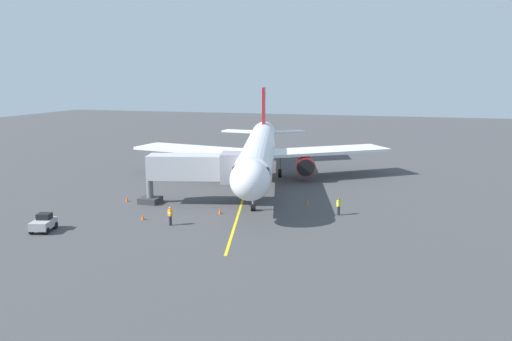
% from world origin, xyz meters
% --- Properties ---
extents(ground_plane, '(220.00, 220.00, 0.00)m').
position_xyz_m(ground_plane, '(0.00, 0.00, 0.00)').
color(ground_plane, '#424244').
extents(apron_lead_in_line, '(9.35, 39.00, 0.01)m').
position_xyz_m(apron_lead_in_line, '(0.15, 8.89, 0.01)').
color(apron_lead_in_line, yellow).
rests_on(apron_lead_in_line, ground).
extents(airplane, '(33.89, 39.94, 11.50)m').
position_xyz_m(airplane, '(0.21, 2.61, 4.00)').
color(airplane, white).
rests_on(airplane, ground).
extents(jet_bridge, '(11.49, 5.19, 5.40)m').
position_xyz_m(jet_bridge, '(2.87, 14.82, 3.76)').
color(jet_bridge, '#B7B7BC').
rests_on(jet_bridge, ground).
extents(ground_crew_marshaller, '(0.47, 0.40, 1.71)m').
position_xyz_m(ground_crew_marshaller, '(2.83, 22.65, 0.89)').
color(ground_crew_marshaller, '#23232D').
rests_on(ground_crew_marshaller, ground).
extents(ground_crew_wing_walker, '(0.44, 0.47, 1.71)m').
position_xyz_m(ground_crew_wing_walker, '(-11.23, 15.23, 0.89)').
color(ground_crew_wing_walker, '#23232D').
rests_on(ground_crew_wing_walker, ground).
extents(ground_crew_loader, '(0.41, 0.47, 1.71)m').
position_xyz_m(ground_crew_loader, '(-0.41, 10.63, 0.89)').
color(ground_crew_loader, '#23232D').
rests_on(ground_crew_loader, ground).
extents(tug_near_nose, '(2.04, 2.60, 1.50)m').
position_xyz_m(tug_near_nose, '(12.57, 27.16, 0.70)').
color(tug_near_nose, '#9E9EA3').
rests_on(tug_near_nose, ground).
extents(safety_cone_nose_left, '(0.32, 0.32, 0.55)m').
position_xyz_m(safety_cone_nose_left, '(6.06, 21.79, 0.28)').
color(safety_cone_nose_left, '#F2590F').
rests_on(safety_cone_nose_left, ground).
extents(safety_cone_nose_right, '(0.32, 0.32, 0.55)m').
position_xyz_m(safety_cone_nose_right, '(-0.12, 17.92, 0.28)').
color(safety_cone_nose_right, '#F2590F').
rests_on(safety_cone_nose_right, ground).
extents(safety_cone_wing_port, '(0.32, 0.32, 0.55)m').
position_xyz_m(safety_cone_wing_port, '(11.01, 16.33, 0.28)').
color(safety_cone_wing_port, '#F2590F').
rests_on(safety_cone_wing_port, ground).
extents(safety_cone_wing_starboard, '(0.32, 0.32, 0.55)m').
position_xyz_m(safety_cone_wing_starboard, '(-7.74, 12.19, 0.28)').
color(safety_cone_wing_starboard, '#F2590F').
rests_on(safety_cone_wing_starboard, ground).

